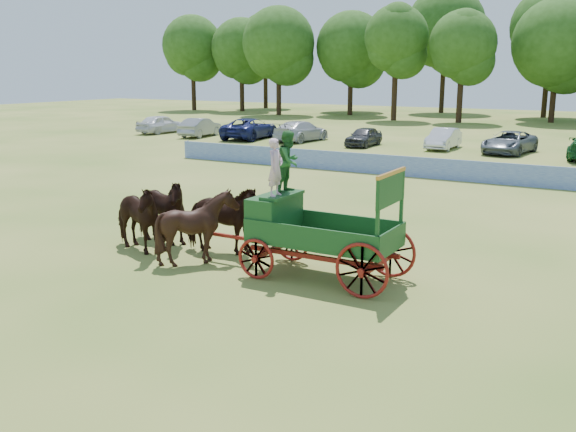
{
  "coord_description": "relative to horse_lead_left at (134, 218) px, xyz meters",
  "views": [
    {
      "loc": [
        11.51,
        -13.46,
        5.38
      ],
      "look_at": [
        2.61,
        2.03,
        1.3
      ],
      "focal_mm": 40.0,
      "sensor_mm": 36.0,
      "label": 1
    }
  ],
  "objects": [
    {
      "name": "farm_dray",
      "position": [
        5.35,
        0.59,
        0.62
      ],
      "size": [
        6.0,
        2.0,
        3.8
      ],
      "color": "maroon",
      "rests_on": "ground"
    },
    {
      "name": "horse_lead_left",
      "position": [
        0.0,
        0.0,
        0.0
      ],
      "size": [
        2.7,
        1.73,
        2.11
      ],
      "primitive_type": "imported",
      "rotation": [
        0.0,
        0.0,
        1.32
      ],
      "color": "black",
      "rests_on": "ground"
    },
    {
      "name": "horse_lead_right",
      "position": [
        0.0,
        1.1,
        0.0
      ],
      "size": [
        2.6,
        1.38,
        2.11
      ],
      "primitive_type": "imported",
      "rotation": [
        0.0,
        0.0,
        1.47
      ],
      "color": "black",
      "rests_on": "ground"
    },
    {
      "name": "ground",
      "position": [
        1.84,
        -0.48,
        -1.05
      ],
      "size": [
        160.0,
        160.0,
        0.0
      ],
      "primitive_type": "plane",
      "color": "#A4994A",
      "rests_on": "ground"
    },
    {
      "name": "sponsor_banner",
      "position": [
        0.84,
        17.52,
        -0.53
      ],
      "size": [
        26.0,
        0.08,
        1.05
      ],
      "primitive_type": "cube",
      "color": "#1E41A5",
      "rests_on": "ground"
    },
    {
      "name": "horse_wheel_right",
      "position": [
        2.4,
        1.1,
        0.0
      ],
      "size": [
        2.68,
        1.66,
        2.11
      ],
      "primitive_type": "imported",
      "rotation": [
        0.0,
        0.0,
        1.79
      ],
      "color": "black",
      "rests_on": "ground"
    },
    {
      "name": "parked_cars",
      "position": [
        -3.1,
        29.23,
        -0.28
      ],
      "size": [
        45.77,
        6.71,
        1.65
      ],
      "color": "silver",
      "rests_on": "ground"
    },
    {
      "name": "treeline",
      "position": [
        -2.84,
        60.04,
        8.06
      ],
      "size": [
        88.71,
        23.26,
        15.56
      ],
      "color": "#382314",
      "rests_on": "ground"
    },
    {
      "name": "horse_wheel_left",
      "position": [
        2.4,
        -0.0,
        0.0
      ],
      "size": [
        2.14,
        1.96,
        2.11
      ],
      "primitive_type": "imported",
      "rotation": [
        0.0,
        0.0,
        1.71
      ],
      "color": "black",
      "rests_on": "ground"
    }
  ]
}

